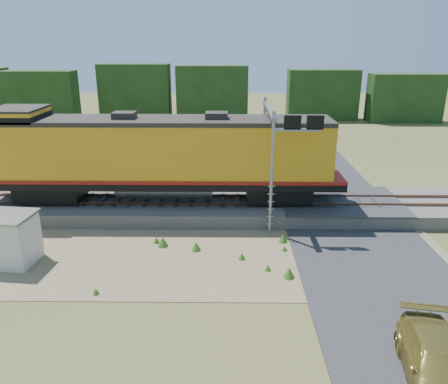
{
  "coord_description": "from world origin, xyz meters",
  "views": [
    {
      "loc": [
        0.38,
        -18.38,
        9.83
      ],
      "look_at": [
        0.11,
        3.0,
        2.4
      ],
      "focal_mm": 35.0,
      "sensor_mm": 36.0,
      "label": 1
    }
  ],
  "objects_px": {
    "signal_gantry": "(275,134)",
    "car": "(439,367)",
    "shed": "(12,239)",
    "locomotive": "(158,155)"
  },
  "relations": [
    {
      "from": "locomotive",
      "to": "shed",
      "type": "relative_size",
      "value": 8.56
    },
    {
      "from": "signal_gantry",
      "to": "car",
      "type": "bearing_deg",
      "value": -74.18
    },
    {
      "from": "locomotive",
      "to": "car",
      "type": "height_order",
      "value": "locomotive"
    },
    {
      "from": "locomotive",
      "to": "shed",
      "type": "xyz_separation_m",
      "value": [
        -5.81,
        -6.34,
        -2.37
      ]
    },
    {
      "from": "locomotive",
      "to": "car",
      "type": "distance_m",
      "value": 17.51
    },
    {
      "from": "shed",
      "to": "car",
      "type": "xyz_separation_m",
      "value": [
        16.18,
        -7.47,
        -0.53
      ]
    },
    {
      "from": "signal_gantry",
      "to": "car",
      "type": "height_order",
      "value": "signal_gantry"
    },
    {
      "from": "locomotive",
      "to": "signal_gantry",
      "type": "relative_size",
      "value": 3.15
    },
    {
      "from": "shed",
      "to": "signal_gantry",
      "type": "distance_m",
      "value": 14.19
    },
    {
      "from": "shed",
      "to": "car",
      "type": "height_order",
      "value": "shed"
    }
  ]
}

